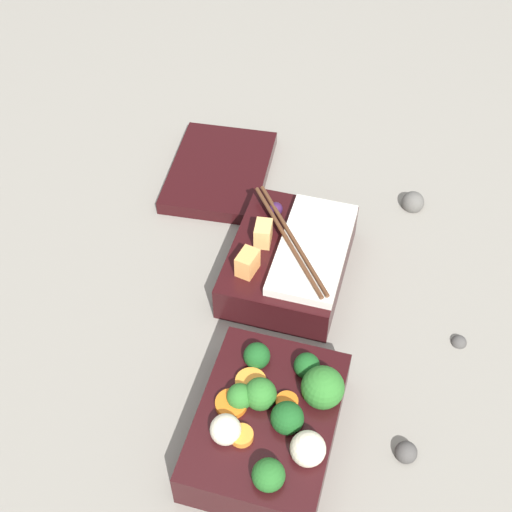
{
  "coord_description": "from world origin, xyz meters",
  "views": [
    {
      "loc": [
        -0.47,
        -0.1,
        0.67
      ],
      "look_at": [
        0.08,
        0.06,
        0.05
      ],
      "focal_mm": 50.0,
      "sensor_mm": 36.0,
      "label": 1
    }
  ],
  "objects": [
    {
      "name": "pebble_0",
      "position": [
        0.05,
        -0.19,
        0.0
      ],
      "size": [
        0.02,
        0.02,
        0.02
      ],
      "primitive_type": "sphere",
      "color": "#474442",
      "rests_on": "ground_plane"
    },
    {
      "name": "bento_lid",
      "position": [
        0.25,
        0.16,
        0.01
      ],
      "size": [
        0.19,
        0.15,
        0.02
      ],
      "primitive_type": "cube",
      "rotation": [
        0.0,
        0.0,
        0.09
      ],
      "color": "black",
      "rests_on": "ground_plane"
    },
    {
      "name": "ground_plane",
      "position": [
        0.0,
        0.0,
        0.0
      ],
      "size": [
        3.0,
        3.0,
        0.0
      ],
      "primitive_type": "plane",
      "color": "gray"
    },
    {
      "name": "pebble_1",
      "position": [
        -0.1,
        -0.15,
        0.01
      ],
      "size": [
        0.02,
        0.02,
        0.02
      ],
      "primitive_type": "sphere",
      "color": "#474442",
      "rests_on": "ground_plane"
    },
    {
      "name": "bento_tray_vegetable",
      "position": [
        -0.12,
        -0.01,
        0.03
      ],
      "size": [
        0.18,
        0.14,
        0.08
      ],
      "color": "black",
      "rests_on": "ground_plane"
    },
    {
      "name": "bento_tray_rice",
      "position": [
        0.1,
        0.02,
        0.03
      ],
      "size": [
        0.18,
        0.14,
        0.08
      ],
      "color": "black",
      "rests_on": "ground_plane"
    },
    {
      "name": "pebble_2",
      "position": [
        0.27,
        -0.11,
        0.01
      ],
      "size": [
        0.03,
        0.03,
        0.03
      ],
      "primitive_type": "sphere",
      "color": "#595651",
      "rests_on": "ground_plane"
    }
  ]
}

